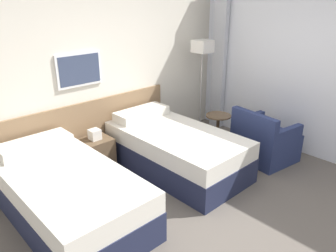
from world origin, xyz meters
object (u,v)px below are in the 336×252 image
floor_lamp (202,55)px  side_table (218,126)px  bed_near_window (175,149)px  nightstand (96,153)px  armchair (264,142)px  bed_near_door (68,195)px

floor_lamp → side_table: size_ratio=2.74×
bed_near_window → side_table: bearing=-2.4°
bed_near_window → floor_lamp: bearing=26.8°
nightstand → armchair: (1.94, -1.42, 0.03)m
nightstand → side_table: nightstand is taller
bed_near_door → side_table: bearing=-0.9°
bed_near_door → nightstand: 1.09m
side_table → bed_near_window: bearing=177.6°
bed_near_door → bed_near_window: 1.61m
nightstand → floor_lamp: 2.29m
bed_near_door → floor_lamp: (2.79, 0.60, 1.08)m
side_table → armchair: (0.27, -0.65, -0.13)m
nightstand → armchair: size_ratio=0.69×
bed_near_door → nightstand: bearing=42.4°
bed_near_window → floor_lamp: 1.71m
nightstand → side_table: size_ratio=1.01×
bed_near_door → armchair: armchair is taller
nightstand → armchair: bearing=-36.2°
bed_near_door → side_table: size_ratio=3.32×
nightstand → floor_lamp: size_ratio=0.37×
bed_near_window → floor_lamp: floor_lamp is taller
bed_near_window → nightstand: 1.09m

